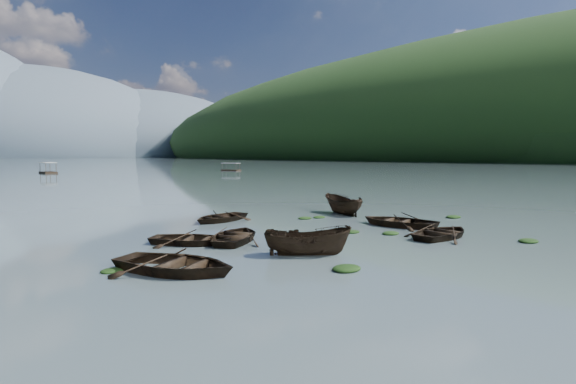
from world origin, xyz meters
TOP-DOWN VIEW (x-y plane):
  - ground_plane at (0.00, 0.00)m, footprint 2400.00×2400.00m
  - right_hill_far at (460.00, 220.00)m, footprint 520.00×1200.00m
  - haze_mtn_c at (140.00, 900.00)m, footprint 520.00×520.00m
  - haze_mtn_d at (320.00, 900.00)m, footprint 520.00×520.00m
  - rowboat_0 at (-11.67, 4.48)m, footprint 5.60×6.15m
  - rowboat_1 at (-6.42, 8.39)m, footprint 5.44×5.35m
  - rowboat_2 at (-5.76, 3.47)m, footprint 4.04×3.57m
  - rowboat_3 at (4.28, 6.08)m, footprint 4.46×5.50m
  - rowboat_4 at (2.90, 2.11)m, footprint 4.61×3.45m
  - rowboat_6 at (-8.64, 9.10)m, footprint 5.08×5.13m
  - rowboat_7 at (-3.51, 15.03)m, footprint 5.13×4.29m
  - rowboat_8 at (5.55, 12.27)m, footprint 2.66×4.65m
  - weed_clump_0 at (-6.33, 0.53)m, footprint 1.22×1.00m
  - weed_clump_1 at (1.43, 4.49)m, footprint 1.06×0.85m
  - weed_clump_2 at (5.13, -1.45)m, footprint 1.13×0.90m
  - weed_clump_3 at (0.11, 6.23)m, footprint 0.97×0.82m
  - weed_clump_4 at (10.33, 5.88)m, footprint 1.19×0.95m
  - weed_clump_5 at (-13.52, 6.09)m, footprint 0.92×0.74m
  - weed_clump_6 at (1.68, 12.18)m, footprint 1.04×0.87m
  - weed_clump_7 at (2.83, 11.93)m, footprint 0.95×0.76m
  - pontoon_centre at (4.09, 109.18)m, footprint 2.98×6.71m
  - pontoon_right at (47.54, 96.20)m, footprint 4.18×5.88m

SIDE VIEW (x-z plane):
  - ground_plane at x=0.00m, z-range 0.00..0.00m
  - right_hill_far at x=460.00m, z-range -95.00..95.00m
  - haze_mtn_c at x=140.00m, z-range -130.00..130.00m
  - haze_mtn_d at x=320.00m, z-range -110.00..110.00m
  - rowboat_0 at x=-11.67m, z-range -0.52..0.52m
  - rowboat_1 at x=-6.42m, z-range -0.46..0.46m
  - rowboat_2 at x=-5.76m, z-range -0.76..0.76m
  - rowboat_3 at x=4.28m, z-range -0.50..0.50m
  - rowboat_4 at x=2.90m, z-range -0.45..0.45m
  - rowboat_6 at x=-8.64m, z-range -0.44..0.44m
  - rowboat_7 at x=-3.51m, z-range -0.46..0.46m
  - rowboat_8 at x=5.55m, z-range -0.85..0.85m
  - weed_clump_0 at x=-6.33m, z-range -0.13..0.13m
  - weed_clump_1 at x=1.43m, z-range -0.12..0.12m
  - weed_clump_2 at x=5.13m, z-range -0.12..0.12m
  - weed_clump_3 at x=0.11m, z-range -0.11..0.11m
  - weed_clump_4 at x=10.33m, z-range -0.12..0.12m
  - weed_clump_5 at x=-13.52m, z-range -0.10..0.10m
  - weed_clump_6 at x=1.68m, z-range -0.11..0.11m
  - weed_clump_7 at x=2.83m, z-range -0.10..0.10m
  - pontoon_centre at x=4.09m, z-range -1.27..1.27m
  - pontoon_right at x=47.54m, z-range -1.04..1.04m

